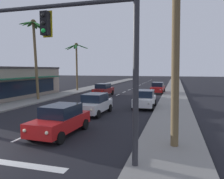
{
  "coord_description": "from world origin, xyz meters",
  "views": [
    {
      "loc": [
        7.93,
        -7.59,
        3.7
      ],
      "look_at": [
        3.46,
        8.0,
        2.2
      ],
      "focal_mm": 35.54,
      "sensor_mm": 36.0,
      "label": 1
    }
  ],
  "objects_px": {
    "sedan_oncoming_far": "(103,89)",
    "sedan_parked_mid_kerb": "(158,88)",
    "sedan_third_in_queue": "(95,104)",
    "storefront_strip_left": "(3,83)",
    "sedan_parked_nearest_kerb": "(145,99)",
    "sedan_lead_at_stop_bar": "(60,120)",
    "palm_left_second": "(35,42)",
    "traffic_signal_mast": "(47,38)",
    "palm_left_third": "(76,55)"
  },
  "relations": [
    {
      "from": "sedan_lead_at_stop_bar",
      "to": "sedan_parked_mid_kerb",
      "type": "xyz_separation_m",
      "value": [
        3.61,
        23.37,
        0.0
      ]
    },
    {
      "from": "traffic_signal_mast",
      "to": "sedan_parked_nearest_kerb",
      "type": "distance_m",
      "value": 13.98
    },
    {
      "from": "sedan_parked_mid_kerb",
      "to": "sedan_parked_nearest_kerb",
      "type": "bearing_deg",
      "value": -90.86
    },
    {
      "from": "traffic_signal_mast",
      "to": "sedan_third_in_queue",
      "type": "bearing_deg",
      "value": 98.89
    },
    {
      "from": "sedan_parked_mid_kerb",
      "to": "palm_left_third",
      "type": "xyz_separation_m",
      "value": [
        -13.45,
        -0.08,
        5.15
      ]
    },
    {
      "from": "sedan_third_in_queue",
      "to": "palm_left_third",
      "type": "relative_size",
      "value": 0.56
    },
    {
      "from": "sedan_third_in_queue",
      "to": "traffic_signal_mast",
      "type": "bearing_deg",
      "value": -81.11
    },
    {
      "from": "sedan_parked_mid_kerb",
      "to": "storefront_strip_left",
      "type": "xyz_separation_m",
      "value": [
        -18.18,
        -11.62,
        1.15
      ]
    },
    {
      "from": "sedan_lead_at_stop_bar",
      "to": "sedan_third_in_queue",
      "type": "height_order",
      "value": "same"
    },
    {
      "from": "sedan_parked_mid_kerb",
      "to": "storefront_strip_left",
      "type": "distance_m",
      "value": 21.61
    },
    {
      "from": "sedan_third_in_queue",
      "to": "sedan_parked_mid_kerb",
      "type": "relative_size",
      "value": 1.0
    },
    {
      "from": "palm_left_second",
      "to": "palm_left_third",
      "type": "distance_m",
      "value": 11.71
    },
    {
      "from": "sedan_lead_at_stop_bar",
      "to": "sedan_third_in_queue",
      "type": "distance_m",
      "value": 5.94
    },
    {
      "from": "sedan_parked_nearest_kerb",
      "to": "storefront_strip_left",
      "type": "bearing_deg",
      "value": 174.61
    },
    {
      "from": "traffic_signal_mast",
      "to": "palm_left_third",
      "type": "bearing_deg",
      "value": 112.79
    },
    {
      "from": "traffic_signal_mast",
      "to": "palm_left_third",
      "type": "distance_m",
      "value": 28.69
    },
    {
      "from": "sedan_parked_nearest_kerb",
      "to": "sedan_parked_mid_kerb",
      "type": "xyz_separation_m",
      "value": [
        0.2,
        13.31,
        0.0
      ]
    },
    {
      "from": "sedan_lead_at_stop_bar",
      "to": "palm_left_third",
      "type": "bearing_deg",
      "value": 112.92
    },
    {
      "from": "sedan_parked_nearest_kerb",
      "to": "palm_left_third",
      "type": "bearing_deg",
      "value": 135.04
    },
    {
      "from": "sedan_lead_at_stop_bar",
      "to": "sedan_third_in_queue",
      "type": "bearing_deg",
      "value": 91.54
    },
    {
      "from": "traffic_signal_mast",
      "to": "sedan_lead_at_stop_bar",
      "type": "distance_m",
      "value": 5.29
    },
    {
      "from": "sedan_parked_nearest_kerb",
      "to": "sedan_lead_at_stop_bar",
      "type": "bearing_deg",
      "value": -108.73
    },
    {
      "from": "sedan_lead_at_stop_bar",
      "to": "palm_left_third",
      "type": "relative_size",
      "value": 0.56
    },
    {
      "from": "sedan_lead_at_stop_bar",
      "to": "palm_left_second",
      "type": "relative_size",
      "value": 0.48
    },
    {
      "from": "sedan_lead_at_stop_bar",
      "to": "traffic_signal_mast",
      "type": "bearing_deg",
      "value": -68.17
    },
    {
      "from": "sedan_lead_at_stop_bar",
      "to": "sedan_oncoming_far",
      "type": "height_order",
      "value": "same"
    },
    {
      "from": "sedan_third_in_queue",
      "to": "palm_left_third",
      "type": "height_order",
      "value": "palm_left_third"
    },
    {
      "from": "sedan_oncoming_far",
      "to": "palm_left_third",
      "type": "xyz_separation_m",
      "value": [
        -6.35,
        4.97,
        5.15
      ]
    },
    {
      "from": "sedan_parked_mid_kerb",
      "to": "storefront_strip_left",
      "type": "height_order",
      "value": "storefront_strip_left"
    },
    {
      "from": "sedan_parked_mid_kerb",
      "to": "palm_left_third",
      "type": "height_order",
      "value": "palm_left_third"
    },
    {
      "from": "traffic_signal_mast",
      "to": "sedan_parked_nearest_kerb",
      "type": "bearing_deg",
      "value": 80.75
    },
    {
      "from": "traffic_signal_mast",
      "to": "palm_left_third",
      "type": "height_order",
      "value": "palm_left_third"
    },
    {
      "from": "sedan_lead_at_stop_bar",
      "to": "storefront_strip_left",
      "type": "xyz_separation_m",
      "value": [
        -14.57,
        11.75,
        1.15
      ]
    },
    {
      "from": "sedan_lead_at_stop_bar",
      "to": "sedan_parked_mid_kerb",
      "type": "distance_m",
      "value": 23.65
    },
    {
      "from": "sedan_lead_at_stop_bar",
      "to": "sedan_oncoming_far",
      "type": "xyz_separation_m",
      "value": [
        -3.49,
        18.32,
        0.0
      ]
    },
    {
      "from": "sedan_oncoming_far",
      "to": "palm_left_second",
      "type": "bearing_deg",
      "value": -132.71
    },
    {
      "from": "traffic_signal_mast",
      "to": "sedan_parked_mid_kerb",
      "type": "distance_m",
      "value": 26.93
    },
    {
      "from": "sedan_oncoming_far",
      "to": "sedan_lead_at_stop_bar",
      "type": "bearing_deg",
      "value": -79.2
    },
    {
      "from": "sedan_parked_nearest_kerb",
      "to": "palm_left_second",
      "type": "relative_size",
      "value": 0.47
    },
    {
      "from": "sedan_third_in_queue",
      "to": "storefront_strip_left",
      "type": "height_order",
      "value": "storefront_strip_left"
    },
    {
      "from": "traffic_signal_mast",
      "to": "sedan_oncoming_far",
      "type": "distance_m",
      "value": 22.36
    },
    {
      "from": "traffic_signal_mast",
      "to": "storefront_strip_left",
      "type": "distance_m",
      "value": 21.93
    },
    {
      "from": "sedan_parked_nearest_kerb",
      "to": "sedan_oncoming_far",
      "type": "bearing_deg",
      "value": 129.87
    },
    {
      "from": "sedan_parked_mid_kerb",
      "to": "palm_left_third",
      "type": "distance_m",
      "value": 14.41
    },
    {
      "from": "sedan_third_in_queue",
      "to": "storefront_strip_left",
      "type": "bearing_deg",
      "value": 158.03
    },
    {
      "from": "sedan_third_in_queue",
      "to": "sedan_parked_mid_kerb",
      "type": "bearing_deg",
      "value": 77.8
    },
    {
      "from": "sedan_oncoming_far",
      "to": "sedan_third_in_queue",
      "type": "bearing_deg",
      "value": -74.93
    },
    {
      "from": "sedan_oncoming_far",
      "to": "sedan_parked_mid_kerb",
      "type": "distance_m",
      "value": 8.72
    },
    {
      "from": "sedan_lead_at_stop_bar",
      "to": "sedan_parked_nearest_kerb",
      "type": "xyz_separation_m",
      "value": [
        3.41,
        10.05,
        0.0
      ]
    },
    {
      "from": "traffic_signal_mast",
      "to": "palm_left_second",
      "type": "relative_size",
      "value": 1.17
    }
  ]
}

